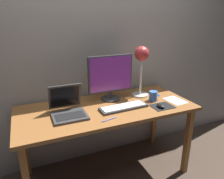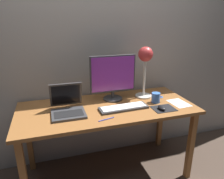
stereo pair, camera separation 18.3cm
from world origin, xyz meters
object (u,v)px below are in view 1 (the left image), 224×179
at_px(desk_lamp, 141,60).
at_px(coffee_mug, 153,96).
at_px(keyboard_main, 124,107).
at_px(mouse, 161,106).
at_px(monitor, 110,76).
at_px(laptop, 67,106).
at_px(pen, 109,119).

relative_size(desk_lamp, coffee_mug, 4.40).
relative_size(keyboard_main, mouse, 4.64).
height_order(monitor, laptop, monitor).
xyz_separation_m(monitor, keyboard_main, (0.02, -0.25, -0.23)).
bearing_deg(mouse, coffee_mug, 79.52).
bearing_deg(pen, mouse, 3.91).
height_order(keyboard_main, mouse, mouse).
bearing_deg(monitor, coffee_mug, -27.96).
relative_size(mouse, coffee_mug, 0.83).
bearing_deg(monitor, laptop, -161.06).
xyz_separation_m(monitor, desk_lamp, (0.32, -0.02, 0.14)).
distance_m(keyboard_main, coffee_mug, 0.35).
bearing_deg(mouse, laptop, 165.39).
xyz_separation_m(keyboard_main, mouse, (0.32, -0.12, 0.01)).
height_order(laptop, pen, laptop).
height_order(laptop, coffee_mug, laptop).
distance_m(monitor, coffee_mug, 0.46).
bearing_deg(coffee_mug, monitor, 152.04).
relative_size(desk_lamp, pen, 3.65).
distance_m(desk_lamp, pen, 0.73).
bearing_deg(coffee_mug, desk_lamp, 104.43).
bearing_deg(pen, desk_lamp, 37.17).
bearing_deg(keyboard_main, mouse, -20.61).
bearing_deg(coffee_mug, pen, -159.57).
height_order(keyboard_main, coffee_mug, coffee_mug).
xyz_separation_m(monitor, laptop, (-0.46, -0.16, -0.17)).
height_order(desk_lamp, coffee_mug, desk_lamp).
bearing_deg(desk_lamp, pen, -142.83).
bearing_deg(keyboard_main, coffee_mug, 8.32).
relative_size(coffee_mug, pen, 0.83).
bearing_deg(laptop, mouse, -14.61).
xyz_separation_m(laptop, coffee_mug, (0.83, -0.04, -0.02)).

